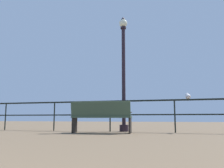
% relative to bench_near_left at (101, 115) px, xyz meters
% --- Properties ---
extents(pier_railing, '(25.00, 0.05, 1.02)m').
position_rel_bench_near_left_xyz_m(pier_railing, '(-0.00, 0.93, 0.23)').
color(pier_railing, black).
rests_on(pier_railing, ground_plane).
extents(bench_near_left, '(1.81, 0.74, 0.92)m').
position_rel_bench_near_left_xyz_m(bench_near_left, '(0.00, 0.00, 0.00)').
color(bench_near_left, '#374C38').
rests_on(bench_near_left, ground_plane).
extents(lamppost_center, '(0.30, 0.30, 3.99)m').
position_rel_bench_near_left_xyz_m(lamppost_center, '(0.42, 1.11, 1.54)').
color(lamppost_center, black).
rests_on(lamppost_center, ground_plane).
extents(seagull_on_rail, '(0.20, 0.41, 0.19)m').
position_rel_bench_near_left_xyz_m(seagull_on_rail, '(2.49, 0.95, 0.58)').
color(seagull_on_rail, silver).
rests_on(seagull_on_rail, pier_railing).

